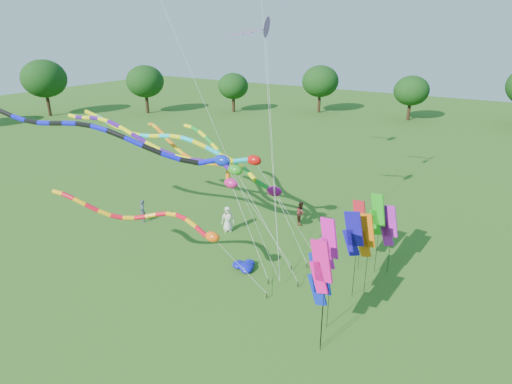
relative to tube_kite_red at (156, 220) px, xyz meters
The scene contains 21 objects.
ground 5.10m from the tube_kite_red, 16.42° to the right, with size 160.00×160.00×0.00m, color #285A17.
tree_ring 3.71m from the tube_kite_red, 86.96° to the right, with size 121.19×117.44×9.72m.
tube_kite_red is the anchor object (origin of this frame).
tube_kite_orange 6.00m from the tube_kite_red, 106.55° to the left, with size 13.07×4.91×7.33m.
tube_kite_purple 4.89m from the tube_kite_red, 127.14° to the left, with size 16.94×1.42×8.68m.
tube_kite_blue 5.20m from the tube_kite_red, 153.96° to the left, with size 17.68×5.32×9.08m.
tube_kite_cyan 6.25m from the tube_kite_red, 112.85° to the left, with size 15.33×3.39×8.49m.
tube_kite_green 8.23m from the tube_kite_red, 92.31° to the left, with size 13.17×5.35×6.63m.
delta_kite_high_c 11.60m from the tube_kite_red, 62.50° to the left, with size 5.05×3.58×13.80m.
banner_pole_red 11.23m from the tube_kite_red, 39.71° to the left, with size 1.11×0.49×4.23m.
banner_pole_orange 10.90m from the tube_kite_red, 26.87° to the left, with size 1.16×0.25×4.55m.
banner_pole_magenta_b 9.57m from the tube_kite_red, ahead, with size 1.16×0.30×5.34m.
banner_pole_green 12.00m from the tube_kite_red, 36.96° to the left, with size 1.09×0.56×4.81m.
banner_pole_blue_a 9.46m from the tube_kite_red, ahead, with size 1.16×0.22×4.61m.
banner_pole_magenta_a 9.29m from the tube_kite_red, ahead, with size 1.12×0.48×5.57m.
banner_pole_blue_b 10.20m from the tube_kite_red, 24.05° to the left, with size 1.16×0.09×4.85m.
banner_pole_violet 12.70m from the tube_kite_red, 36.40° to the left, with size 1.16×0.28×4.15m.
blue_nylon_heap 5.94m from the tube_kite_red, 44.97° to the left, with size 1.29×1.65×0.45m.
person_a 7.54m from the tube_kite_red, 93.56° to the left, with size 0.89×0.58×1.81m, color silver.
person_b 8.72m from the tube_kite_red, 142.63° to the left, with size 0.60×0.39×1.65m, color #3D4355.
person_c 11.55m from the tube_kite_red, 72.90° to the left, with size 0.82×0.64×1.68m, color brown.
Camera 1 is at (11.95, -13.55, 13.21)m, focal length 30.00 mm.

